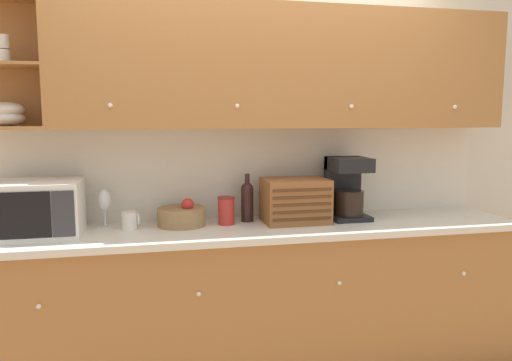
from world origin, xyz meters
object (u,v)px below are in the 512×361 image
fruit_basket (182,216)px  wine_glass (104,201)px  storage_canister (226,211)px  coffee_maker (347,188)px  microwave (34,209)px  mug (130,221)px  wine_bottle (247,200)px  bread_box (295,201)px

fruit_basket → wine_glass: bearing=172.7°
fruit_basket → storage_canister: size_ratio=1.71×
coffee_maker → microwave: bearing=-177.9°
mug → fruit_basket: size_ratio=0.36×
microwave → fruit_basket: bearing=5.9°
storage_canister → coffee_maker: (0.79, 0.01, 0.12)m
fruit_basket → wine_bottle: bearing=4.5°
mug → wine_bottle: wine_bottle is taller
fruit_basket → coffee_maker: size_ratio=0.74×
wine_bottle → coffee_maker: size_ratio=0.76×
mug → fruit_basket: bearing=6.5°
fruit_basket → wine_bottle: 0.42m
mug → bread_box: bearing=-1.4°
mug → wine_bottle: (0.71, 0.07, 0.08)m
mug → microwave: bearing=-174.4°
mug → coffee_maker: 1.37m
storage_canister → fruit_basket: bearing=174.2°
mug → fruit_basket: 0.30m
storage_canister → wine_bottle: size_ratio=0.57×
wine_glass → storage_canister: bearing=-6.8°
microwave → fruit_basket: (0.81, 0.08, -0.09)m
microwave → wine_glass: 0.39m
wine_bottle → microwave: bearing=-174.5°
coffee_maker → mug: bearing=-179.2°
bread_box → wine_glass: bearing=174.2°
storage_canister → bread_box: 0.43m
wine_glass → coffee_maker: size_ratio=0.58×
wine_bottle → coffee_maker: (0.65, -0.05, 0.06)m
storage_canister → coffee_maker: coffee_maker is taller
fruit_basket → coffee_maker: coffee_maker is taller
wine_glass → coffee_maker: coffee_maker is taller
storage_canister → coffee_maker: size_ratio=0.43×
microwave → wine_bottle: microwave is taller
bread_box → mug: bearing=178.6°
storage_canister → mug: bearing=-179.2°
coffee_maker → wine_glass: bearing=177.2°
fruit_basket → coffee_maker: 1.07m
microwave → coffee_maker: bearing=2.1°
mug → coffee_maker: coffee_maker is taller
mug → bread_box: size_ratio=0.26×
bread_box → microwave: bearing=-179.0°
microwave → coffee_maker: coffee_maker is taller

